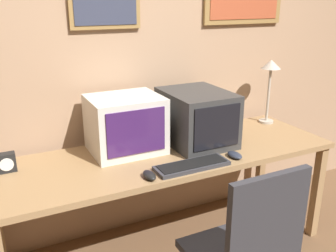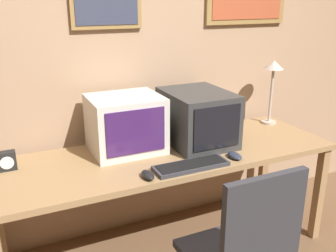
{
  "view_description": "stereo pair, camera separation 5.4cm",
  "coord_description": "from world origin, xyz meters",
  "views": [
    {
      "loc": [
        -0.95,
        -0.94,
        1.63
      ],
      "look_at": [
        0.0,
        0.99,
        0.9
      ],
      "focal_mm": 40.0,
      "sensor_mm": 36.0,
      "label": 1
    },
    {
      "loc": [
        -0.9,
        -0.96,
        1.63
      ],
      "look_at": [
        0.0,
        0.99,
        0.9
      ],
      "focal_mm": 40.0,
      "sensor_mm": 36.0,
      "label": 2
    }
  ],
  "objects": [
    {
      "name": "keyboard_main",
      "position": [
        0.03,
        0.73,
        0.74
      ],
      "size": [
        0.43,
        0.14,
        0.03
      ],
      "color": "#333338",
      "rests_on": "desk"
    },
    {
      "name": "wall_back",
      "position": [
        0.01,
        1.42,
        1.31
      ],
      "size": [
        8.0,
        0.08,
        2.6
      ],
      "color": "tan",
      "rests_on": "ground_plane"
    },
    {
      "name": "monitor_right",
      "position": [
        0.24,
        1.06,
        0.9
      ],
      "size": [
        0.39,
        0.49,
        0.35
      ],
      "color": "#333333",
      "rests_on": "desk"
    },
    {
      "name": "desk",
      "position": [
        0.0,
        0.99,
        0.66
      ],
      "size": [
        2.13,
        0.69,
        0.72
      ],
      "color": "#99754C",
      "rests_on": "ground_plane"
    },
    {
      "name": "desk_lamp",
      "position": [
        0.94,
        1.19,
        1.1
      ],
      "size": [
        0.14,
        0.14,
        0.48
      ],
      "color": "#B2A899",
      "rests_on": "desk"
    },
    {
      "name": "desk_clock",
      "position": [
        -0.92,
        1.14,
        0.78
      ],
      "size": [
        0.1,
        0.06,
        0.11
      ],
      "color": "black",
      "rests_on": "desk"
    },
    {
      "name": "monitor_left",
      "position": [
        -0.22,
        1.13,
        0.9
      ],
      "size": [
        0.43,
        0.37,
        0.35
      ],
      "color": "beige",
      "rests_on": "desk"
    },
    {
      "name": "mouse_far_corner",
      "position": [
        -0.25,
        0.71,
        0.74
      ],
      "size": [
        0.06,
        0.12,
        0.04
      ],
      "color": "black",
      "rests_on": "desk"
    },
    {
      "name": "mouse_near_keyboard",
      "position": [
        0.32,
        0.74,
        0.74
      ],
      "size": [
        0.07,
        0.12,
        0.03
      ],
      "color": "#282D3D",
      "rests_on": "desk"
    }
  ]
}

